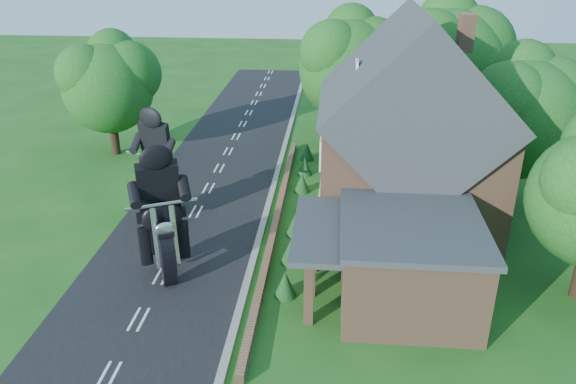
# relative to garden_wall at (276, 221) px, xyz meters

# --- Properties ---
(ground) EXTENTS (120.00, 120.00, 0.00)m
(ground) POSITION_rel_garden_wall_xyz_m (-4.30, -5.00, -0.20)
(ground) COLOR #1A5217
(ground) RESTS_ON ground
(road) EXTENTS (7.00, 80.00, 0.02)m
(road) POSITION_rel_garden_wall_xyz_m (-4.30, -5.00, -0.19)
(road) COLOR black
(road) RESTS_ON ground
(kerb) EXTENTS (0.30, 80.00, 0.12)m
(kerb) POSITION_rel_garden_wall_xyz_m (-0.65, -5.00, -0.14)
(kerb) COLOR gray
(kerb) RESTS_ON ground
(garden_wall) EXTENTS (0.30, 22.00, 0.40)m
(garden_wall) POSITION_rel_garden_wall_xyz_m (0.00, 0.00, 0.00)
(garden_wall) COLOR #8C6347
(garden_wall) RESTS_ON ground
(house) EXTENTS (9.54, 8.64, 10.24)m
(house) POSITION_rel_garden_wall_xyz_m (6.19, 1.00, 4.14)
(house) COLOR #8C6347
(house) RESTS_ON ground
(annex) EXTENTS (7.05, 5.94, 3.44)m
(annex) POSITION_rel_garden_wall_xyz_m (5.57, -5.80, 1.57)
(annex) COLOR #8C6347
(annex) RESTS_ON ground
(tree_house_right) EXTENTS (6.51, 6.00, 8.40)m
(tree_house_right) POSITION_rel_garden_wall_xyz_m (12.35, 3.62, 4.99)
(tree_house_right) COLOR black
(tree_house_right) RESTS_ON ground
(tree_behind_house) EXTENTS (7.81, 7.20, 10.08)m
(tree_behind_house) POSITION_rel_garden_wall_xyz_m (9.88, 11.14, 6.03)
(tree_behind_house) COLOR black
(tree_behind_house) RESTS_ON ground
(tree_behind_left) EXTENTS (6.94, 6.40, 9.16)m
(tree_behind_left) POSITION_rel_garden_wall_xyz_m (3.86, 12.13, 5.53)
(tree_behind_left) COLOR black
(tree_behind_left) RESTS_ON ground
(tree_far_road) EXTENTS (6.08, 5.60, 7.84)m
(tree_far_road) POSITION_rel_garden_wall_xyz_m (-11.16, 9.11, 4.64)
(tree_far_road) COLOR black
(tree_far_road) RESTS_ON ground
(shrub_a) EXTENTS (0.90, 0.90, 1.10)m
(shrub_a) POSITION_rel_garden_wall_xyz_m (1.00, -6.00, 0.35)
(shrub_a) COLOR #123A17
(shrub_a) RESTS_ON ground
(shrub_b) EXTENTS (0.90, 0.90, 1.10)m
(shrub_b) POSITION_rel_garden_wall_xyz_m (1.00, -3.50, 0.35)
(shrub_b) COLOR #123A17
(shrub_b) RESTS_ON ground
(shrub_c) EXTENTS (0.90, 0.90, 1.10)m
(shrub_c) POSITION_rel_garden_wall_xyz_m (1.00, -1.00, 0.35)
(shrub_c) COLOR #123A17
(shrub_c) RESTS_ON ground
(shrub_d) EXTENTS (0.90, 0.90, 1.10)m
(shrub_d) POSITION_rel_garden_wall_xyz_m (1.00, 4.00, 0.35)
(shrub_d) COLOR #123A17
(shrub_d) RESTS_ON ground
(shrub_e) EXTENTS (0.90, 0.90, 1.10)m
(shrub_e) POSITION_rel_garden_wall_xyz_m (1.00, 6.50, 0.35)
(shrub_e) COLOR #123A17
(shrub_e) RESTS_ON ground
(shrub_f) EXTENTS (0.90, 0.90, 1.10)m
(shrub_f) POSITION_rel_garden_wall_xyz_m (1.00, 9.00, 0.35)
(shrub_f) COLOR #123A17
(shrub_f) RESTS_ON ground
(motorcycle_lead) EXTENTS (1.24, 1.91, 1.75)m
(motorcycle_lead) POSITION_rel_garden_wall_xyz_m (-4.09, -4.95, 0.68)
(motorcycle_lead) COLOR black
(motorcycle_lead) RESTS_ON ground
(motorcycle_follow) EXTENTS (1.08, 1.93, 1.75)m
(motorcycle_follow) POSITION_rel_garden_wall_xyz_m (-5.76, 0.14, 0.67)
(motorcycle_follow) COLOR black
(motorcycle_follow) RESTS_ON ground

